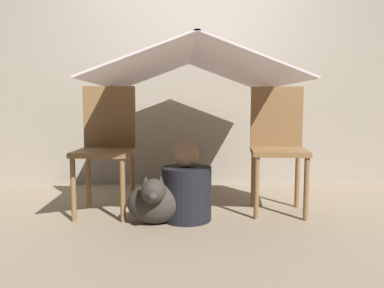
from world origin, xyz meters
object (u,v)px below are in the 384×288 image
Objects in this scene: person_front at (187,189)px; dog at (155,201)px; chair_left at (106,143)px; chair_right at (278,142)px.

person_front is 1.43× the size of dog.
chair_right is at bearing 3.98° from chair_left.
chair_right is 0.78m from person_front.
dog is (-0.22, -0.09, -0.06)m from person_front.
chair_right is 1.72× the size of person_front.
chair_left is at bearing 140.34° from dog.
person_front is 0.24m from dog.
chair_left is 2.46× the size of dog.
person_front is at bearing -155.09° from chair_right.
dog is at bearing -153.64° from chair_right.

